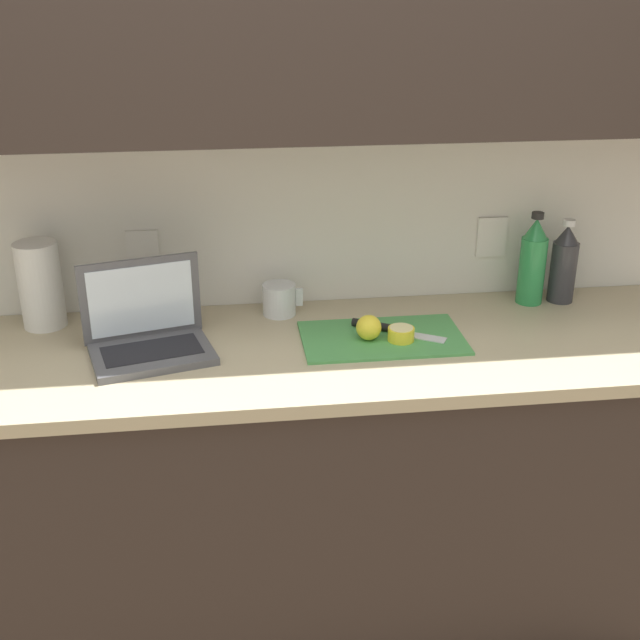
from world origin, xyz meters
TOP-DOWN VIEW (x-y plane):
  - ground_plane at (0.00, 0.00)m, footprint 12.00×12.00m
  - wall_back at (0.00, 0.24)m, footprint 5.20×0.38m
  - counter_unit at (-0.02, 0.00)m, footprint 2.43×0.63m
  - laptop at (-0.30, 0.03)m, footprint 0.35×0.29m
  - cutting_board at (0.31, 0.02)m, footprint 0.43×0.26m
  - knife at (0.32, 0.06)m, footprint 0.24×0.16m
  - lemon_half_cut at (0.36, -0.01)m, footprint 0.07×0.07m
  - lemon_whole_beside at (0.27, 0.01)m, footprint 0.07×0.07m
  - bottle_green_soda at (0.80, 0.22)m, footprint 0.08×0.08m
  - bottle_oil_tall at (0.90, 0.22)m, footprint 0.08×0.08m
  - measuring_cup at (0.06, 0.23)m, footprint 0.12×0.10m
  - paper_towel_roll at (-0.60, 0.23)m, footprint 0.12×0.12m

SIDE VIEW (x-z plane):
  - ground_plane at x=0.00m, z-range 0.00..0.00m
  - counter_unit at x=-0.02m, z-range 0.01..0.90m
  - cutting_board at x=0.31m, z-range 0.89..0.90m
  - knife at x=0.32m, z-range 0.90..0.92m
  - lemon_half_cut at x=0.36m, z-range 0.90..0.94m
  - lemon_whole_beside at x=0.27m, z-range 0.90..0.97m
  - measuring_cup at x=0.06m, z-range 0.89..0.99m
  - laptop at x=-0.30m, z-range 0.83..1.07m
  - bottle_oil_tall at x=0.90m, z-range 0.88..1.14m
  - paper_towel_roll at x=-0.60m, z-range 0.89..1.14m
  - bottle_green_soda at x=0.80m, z-range 0.88..1.16m
  - wall_back at x=0.00m, z-range 0.26..2.86m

